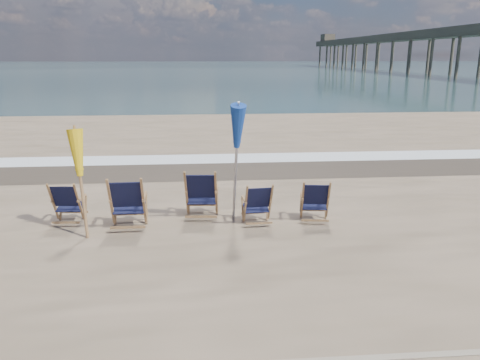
{
  "coord_description": "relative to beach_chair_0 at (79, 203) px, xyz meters",
  "views": [
    {
      "loc": [
        -0.73,
        -6.55,
        3.25
      ],
      "look_at": [
        0.0,
        2.2,
        0.9
      ],
      "focal_mm": 35.0,
      "sensor_mm": 36.0,
      "label": 1
    }
  ],
  "objects": [
    {
      "name": "fishing_pier",
      "position": [
        41.15,
        71.62,
        4.2
      ],
      "size": [
        4.4,
        140.0,
        9.3
      ],
      "primitive_type": null,
      "color": "brown",
      "rests_on": "ground"
    },
    {
      "name": "surf_foam",
      "position": [
        3.15,
        5.92,
        -0.45
      ],
      "size": [
        200.0,
        1.4,
        0.01
      ],
      "primitive_type": "cube",
      "color": "silver",
      "rests_on": "ground"
    },
    {
      "name": "beach_chair_4",
      "position": [
        4.88,
        -0.3,
        -0.0
      ],
      "size": [
        0.66,
        0.72,
        0.9
      ],
      "primitive_type": null,
      "rotation": [
        0.0,
        0.0,
        3.0
      ],
      "color": "black",
      "rests_on": "ground"
    },
    {
      "name": "wet_sand_strip",
      "position": [
        3.15,
        4.42,
        -0.45
      ],
      "size": [
        200.0,
        2.6,
        0.0
      ],
      "primitive_type": "cube",
      "color": "#42362A",
      "rests_on": "ground"
    },
    {
      "name": "ocean",
      "position": [
        3.15,
        125.62,
        -0.45
      ],
      "size": [
        400.0,
        400.0,
        0.0
      ],
      "primitive_type": "plane",
      "color": "#314F52",
      "rests_on": "ground"
    },
    {
      "name": "beach_chair_0",
      "position": [
        0.0,
        0.0,
        0.0
      ],
      "size": [
        0.62,
        0.69,
        0.9
      ],
      "primitive_type": null,
      "rotation": [
        0.0,
        0.0,
        3.07
      ],
      "color": "black",
      "rests_on": "ground"
    },
    {
      "name": "umbrella_blue",
      "position": [
        3.07,
        -0.05,
        1.46
      ],
      "size": [
        0.3,
        0.3,
        2.46
      ],
      "color": "#A5A5AD",
      "rests_on": "ground"
    },
    {
      "name": "beach_chair_3",
      "position": [
        3.73,
        -0.31,
        -0.01
      ],
      "size": [
        0.61,
        0.67,
        0.88
      ],
      "primitive_type": null,
      "rotation": [
        0.0,
        0.0,
        3.22
      ],
      "color": "black",
      "rests_on": "ground"
    },
    {
      "name": "beach_chair_2",
      "position": [
        2.68,
        0.09,
        0.08
      ],
      "size": [
        0.74,
        0.82,
        1.07
      ],
      "primitive_type": null,
      "rotation": [
        0.0,
        0.0,
        3.06
      ],
      "color": "black",
      "rests_on": "ground"
    },
    {
      "name": "umbrella_yellow",
      "position": [
        0.22,
        -0.53,
        1.01
      ],
      "size": [
        0.3,
        0.3,
        1.97
      ],
      "color": "olive",
      "rests_on": "ground"
    },
    {
      "name": "beach_chair_1",
      "position": [
        1.29,
        -0.37,
        0.09
      ],
      "size": [
        0.71,
        0.8,
        1.09
      ],
      "primitive_type": null,
      "rotation": [
        0.0,
        0.0,
        3.16
      ],
      "color": "black",
      "rests_on": "ground"
    }
  ]
}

